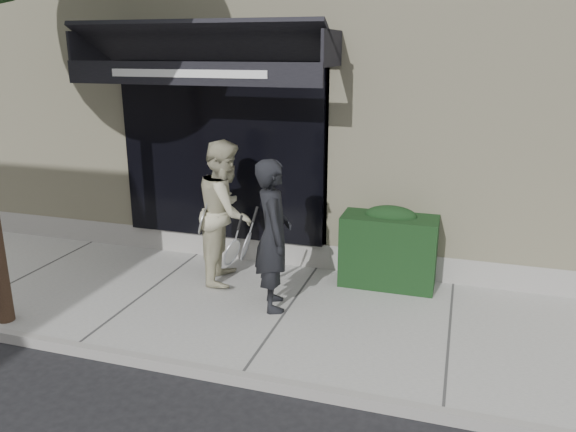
% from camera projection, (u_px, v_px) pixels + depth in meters
% --- Properties ---
extents(ground, '(80.00, 80.00, 0.00)m').
position_uv_depth(ground, '(287.00, 318.00, 7.19)').
color(ground, black).
rests_on(ground, ground).
extents(sidewalk, '(20.00, 3.00, 0.12)m').
position_uv_depth(sidewalk, '(287.00, 314.00, 7.17)').
color(sidewalk, gray).
rests_on(sidewalk, ground).
extents(curb, '(20.00, 0.10, 0.14)m').
position_uv_depth(curb, '(241.00, 379.00, 5.75)').
color(curb, gray).
rests_on(curb, ground).
extents(building_facade, '(14.30, 8.04, 5.64)m').
position_uv_depth(building_facade, '(363.00, 80.00, 10.93)').
color(building_facade, beige).
rests_on(building_facade, ground).
extents(hedge, '(1.30, 0.70, 1.14)m').
position_uv_depth(hedge, '(389.00, 247.00, 7.82)').
color(hedge, black).
rests_on(hedge, sidewalk).
extents(pedestrian_front, '(0.88, 0.90, 1.93)m').
position_uv_depth(pedestrian_front, '(273.00, 235.00, 6.98)').
color(pedestrian_front, black).
rests_on(pedestrian_front, sidewalk).
extents(pedestrian_back, '(0.95, 1.12, 2.02)m').
position_uv_depth(pedestrian_back, '(226.00, 212.00, 7.84)').
color(pedestrian_back, '#BFBA99').
rests_on(pedestrian_back, sidewalk).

